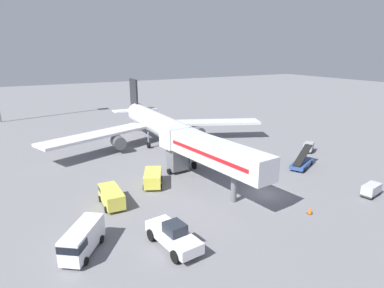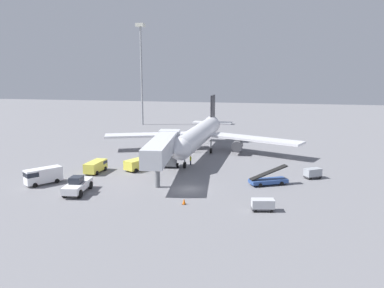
# 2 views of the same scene
# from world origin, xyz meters

# --- Properties ---
(ground_plane) EXTENTS (300.00, 300.00, 0.00)m
(ground_plane) POSITION_xyz_m (0.00, 0.00, 0.00)
(ground_plane) COLOR slate
(airplane_at_gate) EXTENTS (41.06, 37.65, 10.83)m
(airplane_at_gate) POSITION_xyz_m (-2.97, 24.30, 3.89)
(airplane_at_gate) COLOR silver
(airplane_at_gate) RESTS_ON ground
(jet_bridge) EXTENTS (5.40, 18.78, 6.44)m
(jet_bridge) POSITION_xyz_m (-5.23, 5.44, 4.73)
(jet_bridge) COLOR silver
(jet_bridge) RESTS_ON ground
(pushback_tug) EXTENTS (3.09, 6.37, 2.41)m
(pushback_tug) POSITION_xyz_m (-14.50, -4.77, 1.11)
(pushback_tug) COLOR white
(pushback_tug) RESTS_ON ground
(belt_loader_truck) EXTENTS (5.88, 4.24, 2.84)m
(belt_loader_truck) POSITION_xyz_m (10.96, 4.64, 0.74)
(belt_loader_truck) COLOR #2D4C8E
(belt_loader_truck) RESTS_ON ground
(service_van_rear_right) EXTENTS (4.56, 5.30, 2.39)m
(service_van_rear_right) POSITION_xyz_m (-21.64, -1.91, 1.36)
(service_van_rear_right) COLOR white
(service_van_rear_right) RESTS_ON ground
(service_van_outer_right) EXTENTS (2.34, 4.86, 1.85)m
(service_van_outer_right) POSITION_xyz_m (-16.95, 6.06, 1.07)
(service_van_outer_right) COLOR #E5DB4C
(service_van_outer_right) RESTS_ON ground
(service_van_mid_center) EXTENTS (3.73, 4.88, 1.84)m
(service_van_mid_center) POSITION_xyz_m (-10.78, 9.00, 1.06)
(service_van_mid_center) COLOR #E5DB4C
(service_van_mid_center) RESTS_ON ground
(baggage_cart_outer_left) EXTENTS (2.86, 1.81, 1.45)m
(baggage_cart_outer_left) POSITION_xyz_m (10.48, -6.50, 0.81)
(baggage_cart_outer_left) COLOR #38383D
(baggage_cart_outer_left) RESTS_ON ground
(baggage_cart_near_right) EXTENTS (2.87, 2.55, 1.56)m
(baggage_cart_near_right) POSITION_xyz_m (17.66, 9.59, 0.86)
(baggage_cart_near_right) COLOR #38383D
(baggage_cart_near_right) RESTS_ON ground
(ground_crew_worker_foreground) EXTENTS (0.43, 0.43, 1.69)m
(ground_crew_worker_foreground) POSITION_xyz_m (-2.76, 14.21, 0.90)
(ground_crew_worker_foreground) COLOR #1E2333
(ground_crew_worker_foreground) RESTS_ON ground
(safety_cone_alpha) EXTENTS (0.49, 0.49, 0.75)m
(safety_cone_alpha) POSITION_xyz_m (0.75, -6.18, 0.37)
(safety_cone_alpha) COLOR black
(safety_cone_alpha) RESTS_ON ground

